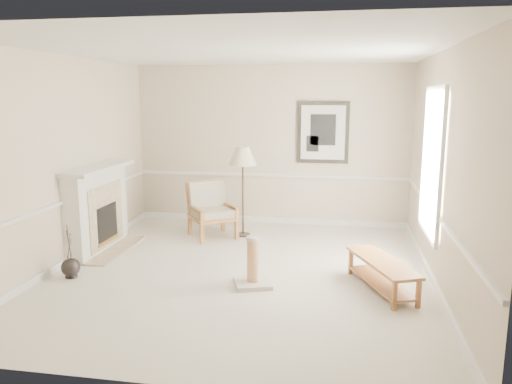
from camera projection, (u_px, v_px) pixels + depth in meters
ground at (241, 272)px, 6.75m from camera, size 5.50×5.50×0.00m
room at (251, 133)px, 6.44m from camera, size 5.04×5.54×2.92m
fireplace at (98, 209)px, 7.60m from camera, size 0.64×1.64×1.31m
floor_vase at (71, 268)px, 6.52m from camera, size 0.25×0.25×0.72m
armchair at (211, 207)px, 8.42m from camera, size 0.99×1.00×0.92m
floor_lamp at (243, 159)px, 8.27m from camera, size 0.62×0.62×1.51m
bench at (382, 270)px, 6.09m from camera, size 0.86×1.35×0.37m
scratching_post at (253, 270)px, 6.24m from camera, size 0.56×0.56×0.63m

